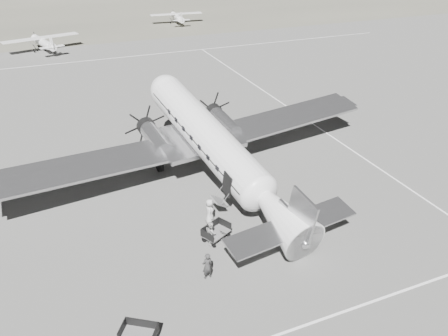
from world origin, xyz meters
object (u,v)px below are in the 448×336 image
baggage_cart_near (216,233)px  ground_crew (207,266)px  baggage_cart_far (139,335)px  dc3_airliner (214,146)px  ramp_agent (211,233)px  light_plane_left (43,44)px  light_plane_right (177,18)px  passenger (210,211)px

baggage_cart_near → ground_crew: bearing=-146.6°
baggage_cart_far → ground_crew: 5.33m
dc3_airliner → ramp_agent: 7.81m
dc3_airliner → ramp_agent: bearing=-120.7°
baggage_cart_near → ground_crew: ground_crew is taller
baggage_cart_near → ramp_agent: ramp_agent is taller
baggage_cart_far → ramp_agent: (5.75, 5.67, 0.28)m
dc3_airliner → baggage_cart_near: 7.56m
dc3_airliner → light_plane_left: (-10.29, 47.57, -1.83)m
light_plane_left → baggage_cart_near: light_plane_left is taller
light_plane_right → ground_crew: 73.66m
light_plane_right → baggage_cart_near: 70.31m
baggage_cart_near → baggage_cart_far: (-6.18, -5.87, -0.02)m
light_plane_right → passenger: bearing=-101.3°
light_plane_left → ramp_agent: (7.41, -54.46, -0.43)m
light_plane_left → ground_crew: bearing=-99.7°
light_plane_left → ground_crew: 57.60m
dc3_airliner → light_plane_left: 48.71m
baggage_cart_near → dc3_airliner: bearing=42.7°
baggage_cart_near → baggage_cart_far: baggage_cart_near is taller
dc3_airliner → passenger: bearing=-122.2°
dc3_airliner → baggage_cart_far: size_ratio=18.15×
ground_crew → passenger: passenger is taller
ground_crew → ramp_agent: ground_crew is taller
ground_crew → ramp_agent: (1.27, 2.81, -0.07)m
ramp_agent → passenger: size_ratio=0.86×
ground_crew → light_plane_right: bearing=-112.5°
dc3_airliner → baggage_cart_near: dc3_airliner is taller
light_plane_right → baggage_cart_far: size_ratio=6.01×
baggage_cart_near → ground_crew: (-1.70, -3.01, 0.34)m
dc3_airliner → baggage_cart_near: bearing=-118.2°
ramp_agent → ground_crew: bearing=158.4°
ground_crew → passenger: (1.96, 4.80, 0.06)m
baggage_cart_far → ground_crew: bearing=65.7°
ramp_agent → passenger: passenger is taller
passenger → baggage_cart_near: bearing=-167.7°
light_plane_left → baggage_cart_far: size_ratio=6.63×
dc3_airliner → baggage_cart_far: 15.45m
light_plane_right → light_plane_left: bearing=-148.5°
baggage_cart_far → light_plane_right: bearing=104.9°
light_plane_right → ground_crew: size_ratio=6.24×
light_plane_left → light_plane_right: (25.98, 13.67, -0.11)m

